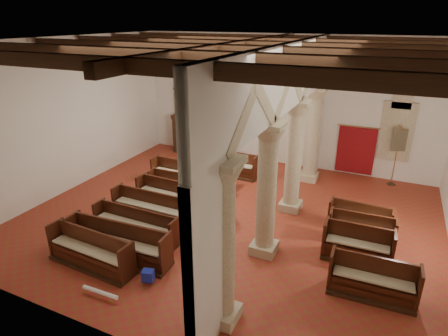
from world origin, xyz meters
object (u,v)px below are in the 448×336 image
at_px(processional_banner, 394,166).
at_px(nave_pew_0, 91,255).
at_px(pipe_organ, 193,127).
at_px(aisle_pew_0, 372,284).
at_px(lectern, 231,155).

bearing_deg(processional_banner, nave_pew_0, -150.24).
relative_size(pipe_organ, nave_pew_0, 1.57).
xyz_separation_m(nave_pew_0, aisle_pew_0, (7.37, 2.01, 0.01)).
bearing_deg(aisle_pew_0, pipe_organ, 138.53).
bearing_deg(processional_banner, lectern, 163.24).
height_order(pipe_organ, processional_banner, pipe_organ).
relative_size(processional_banner, nave_pew_0, 0.94).
relative_size(pipe_organ, processional_banner, 1.67).
relative_size(lectern, nave_pew_0, 0.41).
bearing_deg(lectern, aisle_pew_0, -36.18).
bearing_deg(pipe_organ, lectern, -16.14).
xyz_separation_m(processional_banner, aisle_pew_0, (-0.22, -7.71, -0.46)).
bearing_deg(nave_pew_0, lectern, 90.61).
height_order(nave_pew_0, aisle_pew_0, same).
distance_m(pipe_organ, aisle_pew_0, 12.22).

